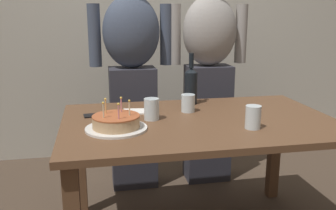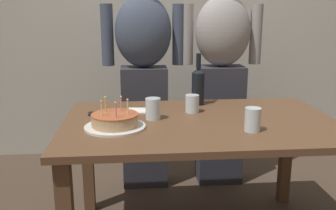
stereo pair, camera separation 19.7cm
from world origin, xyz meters
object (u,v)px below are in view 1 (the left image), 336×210
at_px(person_man_bearded, 132,74).
at_px(water_glass_near, 253,117).
at_px(wine_bottle, 191,85).
at_px(napkin_stack, 136,111).
at_px(birthday_cake, 116,123).
at_px(water_glass_far, 188,103).
at_px(water_glass_side, 152,109).
at_px(person_woman_cardigan, 209,72).
at_px(cell_phone, 97,115).

bearing_deg(person_man_bearded, water_glass_near, 116.67).
bearing_deg(water_glass_near, wine_bottle, 107.45).
relative_size(wine_bottle, napkin_stack, 2.09).
distance_m(birthday_cake, water_glass_far, 0.52).
relative_size(birthday_cake, wine_bottle, 0.96).
distance_m(birthday_cake, water_glass_side, 0.25).
height_order(wine_bottle, person_man_bearded, person_man_bearded).
distance_m(water_glass_near, person_man_bearded, 1.14).
bearing_deg(wine_bottle, person_woman_cardigan, 60.27).
distance_m(water_glass_side, person_woman_cardigan, 0.94).
bearing_deg(napkin_stack, wine_bottle, 20.71).
bearing_deg(water_glass_near, water_glass_side, 151.76).
height_order(cell_phone, person_woman_cardigan, person_woman_cardigan).
bearing_deg(person_woman_cardigan, water_glass_far, 63.17).
height_order(birthday_cake, water_glass_side, birthday_cake).
relative_size(water_glass_side, napkin_stack, 0.76).
bearing_deg(napkin_stack, birthday_cake, -113.39).
bearing_deg(water_glass_far, napkin_stack, 171.08).
bearing_deg(water_glass_near, cell_phone, 153.21).
xyz_separation_m(water_glass_far, water_glass_side, (-0.24, -0.12, 0.01)).
relative_size(birthday_cake, napkin_stack, 2.00).
bearing_deg(birthday_cake, cell_phone, 108.76).
distance_m(wine_bottle, cell_phone, 0.64).
xyz_separation_m(water_glass_side, cell_phone, (-0.30, 0.14, -0.06)).
xyz_separation_m(water_glass_far, person_woman_cardigan, (0.32, 0.63, 0.08)).
distance_m(birthday_cake, napkin_stack, 0.35).
relative_size(water_glass_side, person_woman_cardigan, 0.07).
xyz_separation_m(birthday_cake, cell_phone, (-0.10, 0.28, -0.03)).
distance_m(cell_phone, person_man_bearded, 0.69).
bearing_deg(wine_bottle, cell_phone, -163.72).
xyz_separation_m(birthday_cake, water_glass_side, (0.20, 0.15, 0.02)).
height_order(water_glass_near, water_glass_side, same).
bearing_deg(water_glass_near, person_woman_cardigan, 85.73).
bearing_deg(cell_phone, person_woman_cardigan, 29.52).
bearing_deg(person_woman_cardigan, water_glass_side, 53.62).
xyz_separation_m(water_glass_near, cell_phone, (-0.78, 0.39, -0.06)).
height_order(water_glass_near, napkin_stack, water_glass_near).
bearing_deg(water_glass_side, person_woman_cardigan, 53.62).
xyz_separation_m(birthday_cake, napkin_stack, (0.14, 0.32, -0.03)).
relative_size(napkin_stack, person_woman_cardigan, 0.09).
relative_size(water_glass_far, wine_bottle, 0.32).
bearing_deg(water_glass_near, water_glass_far, 122.54).
height_order(birthday_cake, person_man_bearded, person_man_bearded).
relative_size(person_man_bearded, person_woman_cardigan, 1.00).
relative_size(birthday_cake, water_glass_far, 3.00).
relative_size(birthday_cake, cell_phone, 2.18).
distance_m(water_glass_far, cell_phone, 0.54).
xyz_separation_m(water_glass_side, person_man_bearded, (-0.03, 0.76, 0.07)).
bearing_deg(cell_phone, water_glass_far, -7.66).
bearing_deg(birthday_cake, person_man_bearded, 79.08).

